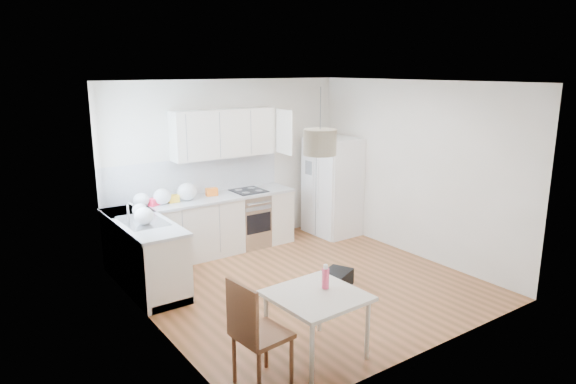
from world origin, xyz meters
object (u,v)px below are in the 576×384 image
(dining_table, at_px, (317,300))
(gym_bag, at_px, (336,280))
(refrigerator, at_px, (333,186))
(dining_chair, at_px, (262,332))

(dining_table, relative_size, gym_bag, 1.87)
(dining_table, xyz_separation_m, gym_bag, (1.25, 1.16, -0.50))
(gym_bag, bearing_deg, dining_table, -162.10)
(refrigerator, bearing_deg, dining_chair, -138.77)
(refrigerator, height_order, dining_chair, refrigerator)
(dining_table, bearing_deg, dining_chair, -174.88)
(refrigerator, height_order, dining_table, refrigerator)
(dining_chair, height_order, gym_bag, dining_chair)
(refrigerator, relative_size, dining_table, 1.90)
(dining_chair, xyz_separation_m, gym_bag, (1.95, 1.26, -0.42))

